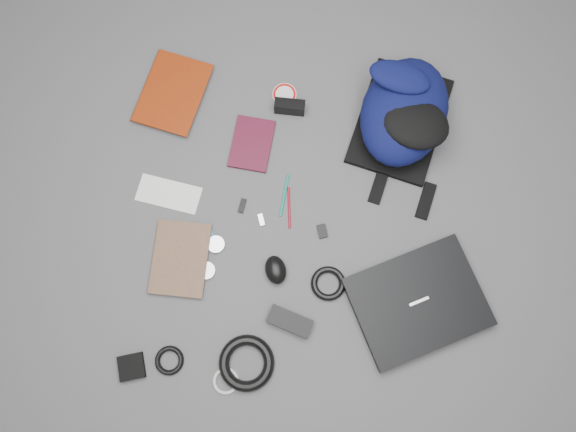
{
  "coord_description": "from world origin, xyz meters",
  "views": [
    {
      "loc": [
        0.0,
        -0.41,
        1.75
      ],
      "look_at": [
        0.0,
        0.0,
        0.02
      ],
      "focal_mm": 35.0,
      "sensor_mm": 36.0,
      "label": 1
    }
  ],
  "objects_px": {
    "backpack": "(404,112)",
    "compact_camera": "(290,107)",
    "power_brick": "(290,321)",
    "comic_book": "(153,256)",
    "pouch": "(132,367)",
    "mouse": "(276,270)",
    "laptop": "(418,302)",
    "textbook_red": "(145,85)",
    "dvd_case": "(252,144)"
  },
  "relations": [
    {
      "from": "compact_camera",
      "to": "backpack",
      "type": "bearing_deg",
      "value": -0.66
    },
    {
      "from": "backpack",
      "to": "mouse",
      "type": "height_order",
      "value": "backpack"
    },
    {
      "from": "mouse",
      "to": "backpack",
      "type": "bearing_deg",
      "value": 36.31
    },
    {
      "from": "compact_camera",
      "to": "pouch",
      "type": "bearing_deg",
      "value": -113.58
    },
    {
      "from": "laptop",
      "to": "mouse",
      "type": "xyz_separation_m",
      "value": [
        -0.44,
        0.1,
        0.0
      ]
    },
    {
      "from": "laptop",
      "to": "power_brick",
      "type": "height_order",
      "value": "laptop"
    },
    {
      "from": "mouse",
      "to": "pouch",
      "type": "height_order",
      "value": "mouse"
    },
    {
      "from": "dvd_case",
      "to": "backpack",
      "type": "bearing_deg",
      "value": 19.4
    },
    {
      "from": "dvd_case",
      "to": "pouch",
      "type": "distance_m",
      "value": 0.79
    },
    {
      "from": "textbook_red",
      "to": "pouch",
      "type": "relative_size",
      "value": 3.57
    },
    {
      "from": "comic_book",
      "to": "compact_camera",
      "type": "height_order",
      "value": "compact_camera"
    },
    {
      "from": "textbook_red",
      "to": "compact_camera",
      "type": "relative_size",
      "value": 2.71
    },
    {
      "from": "mouse",
      "to": "laptop",
      "type": "bearing_deg",
      "value": -26.93
    },
    {
      "from": "dvd_case",
      "to": "mouse",
      "type": "bearing_deg",
      "value": -68.76
    },
    {
      "from": "backpack",
      "to": "compact_camera",
      "type": "height_order",
      "value": "backpack"
    },
    {
      "from": "dvd_case",
      "to": "compact_camera",
      "type": "distance_m",
      "value": 0.18
    },
    {
      "from": "pouch",
      "to": "power_brick",
      "type": "bearing_deg",
      "value": 16.16
    },
    {
      "from": "dvd_case",
      "to": "laptop",
      "type": "bearing_deg",
      "value": -34.73
    },
    {
      "from": "backpack",
      "to": "compact_camera",
      "type": "xyz_separation_m",
      "value": [
        -0.37,
        0.04,
        -0.06
      ]
    },
    {
      "from": "laptop",
      "to": "comic_book",
      "type": "distance_m",
      "value": 0.83
    },
    {
      "from": "compact_camera",
      "to": "power_brick",
      "type": "distance_m",
      "value": 0.7
    },
    {
      "from": "backpack",
      "to": "textbook_red",
      "type": "xyz_separation_m",
      "value": [
        -0.86,
        0.12,
        -0.07
      ]
    },
    {
      "from": "backpack",
      "to": "comic_book",
      "type": "distance_m",
      "value": 0.92
    },
    {
      "from": "backpack",
      "to": "comic_book",
      "type": "height_order",
      "value": "backpack"
    },
    {
      "from": "mouse",
      "to": "pouch",
      "type": "distance_m",
      "value": 0.52
    },
    {
      "from": "compact_camera",
      "to": "laptop",
      "type": "bearing_deg",
      "value": -52.37
    },
    {
      "from": "laptop",
      "to": "pouch",
      "type": "relative_size",
      "value": 5.06
    },
    {
      "from": "backpack",
      "to": "power_brick",
      "type": "bearing_deg",
      "value": -100.29
    },
    {
      "from": "laptop",
      "to": "mouse",
      "type": "height_order",
      "value": "mouse"
    },
    {
      "from": "textbook_red",
      "to": "compact_camera",
      "type": "xyz_separation_m",
      "value": [
        0.49,
        -0.08,
        0.01
      ]
    },
    {
      "from": "textbook_red",
      "to": "comic_book",
      "type": "bearing_deg",
      "value": -66.49
    },
    {
      "from": "laptop",
      "to": "pouch",
      "type": "distance_m",
      "value": 0.89
    },
    {
      "from": "backpack",
      "to": "laptop",
      "type": "bearing_deg",
      "value": -68.59
    },
    {
      "from": "backpack",
      "to": "dvd_case",
      "type": "bearing_deg",
      "value": -152.05
    },
    {
      "from": "backpack",
      "to": "laptop",
      "type": "relative_size",
      "value": 1.1
    },
    {
      "from": "comic_book",
      "to": "pouch",
      "type": "xyz_separation_m",
      "value": [
        -0.04,
        -0.34,
        0.0
      ]
    },
    {
      "from": "comic_book",
      "to": "mouse",
      "type": "relative_size",
      "value": 2.6
    },
    {
      "from": "pouch",
      "to": "mouse",
      "type": "bearing_deg",
      "value": 34.33
    },
    {
      "from": "laptop",
      "to": "backpack",
      "type": "bearing_deg",
      "value": 70.81
    },
    {
      "from": "dvd_case",
      "to": "mouse",
      "type": "xyz_separation_m",
      "value": [
        0.08,
        -0.42,
        0.02
      ]
    },
    {
      "from": "power_brick",
      "to": "pouch",
      "type": "distance_m",
      "value": 0.5
    },
    {
      "from": "textbook_red",
      "to": "power_brick",
      "type": "height_order",
      "value": "power_brick"
    },
    {
      "from": "textbook_red",
      "to": "laptop",
      "type": "bearing_deg",
      "value": -21.82
    },
    {
      "from": "dvd_case",
      "to": "power_brick",
      "type": "bearing_deg",
      "value": -67.43
    },
    {
      "from": "textbook_red",
      "to": "pouch",
      "type": "height_order",
      "value": "textbook_red"
    },
    {
      "from": "backpack",
      "to": "pouch",
      "type": "bearing_deg",
      "value": -117.94
    },
    {
      "from": "laptop",
      "to": "compact_camera",
      "type": "bearing_deg",
      "value": 99.77
    },
    {
      "from": "mouse",
      "to": "power_brick",
      "type": "height_order",
      "value": "mouse"
    },
    {
      "from": "comic_book",
      "to": "compact_camera",
      "type": "bearing_deg",
      "value": 54.86
    },
    {
      "from": "backpack",
      "to": "power_brick",
      "type": "height_order",
      "value": "backpack"
    }
  ]
}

